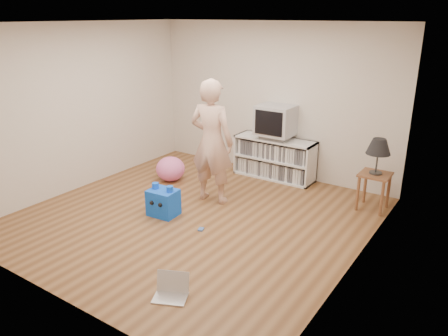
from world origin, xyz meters
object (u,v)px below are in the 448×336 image
media_unit (275,158)px  plush_pink (170,169)px  dvd_deck (275,137)px  plush_blue (163,202)px  side_table (374,182)px  laptop (172,290)px  table_lamp (379,147)px  crt_tv (276,120)px  person (212,142)px

media_unit → plush_pink: 1.81m
dvd_deck → plush_blue: 2.36m
media_unit → side_table: 1.85m
laptop → table_lamp: bearing=47.2°
table_lamp → side_table: bearing=0.0°
crt_tv → plush_blue: crt_tv is taller
plush_blue → dvd_deck: bearing=71.0°
media_unit → dvd_deck: size_ratio=3.11×
dvd_deck → table_lamp: 1.85m
media_unit → laptop: 3.70m
table_lamp → plush_blue: bearing=-142.2°
laptop → plush_pink: (-2.13, 2.48, 0.14)m
side_table → laptop: (-1.07, -3.23, -0.35)m
table_lamp → plush_pink: table_lamp is taller
person → plush_blue: bearing=63.9°
laptop → plush_blue: size_ratio=0.91×
table_lamp → laptop: (-1.07, -3.23, -0.88)m
plush_blue → plush_pink: 1.36m
dvd_deck → laptop: 3.74m
plush_blue → plush_pink: plush_blue is taller
media_unit → crt_tv: crt_tv is taller
crt_tv → side_table: (1.80, -0.37, -0.60)m
laptop → media_unit: bearing=77.0°
person → dvd_deck: bearing=-109.8°
media_unit → person: 1.58m
dvd_deck → laptop: size_ratio=1.08×
side_table → plush_blue: bearing=-142.2°
dvd_deck → laptop: bearing=-78.5°
media_unit → plush_pink: (-1.39, -1.14, -0.14)m
media_unit → crt_tv: (-0.00, -0.02, 0.67)m
side_table → dvd_deck: bearing=168.4°
side_table → table_lamp: size_ratio=1.07×
side_table → plush_blue: side_table is taller
laptop → dvd_deck: bearing=77.0°
side_table → plush_blue: (-2.39, -1.85, -0.22)m
media_unit → laptop: size_ratio=3.36×
crt_tv → side_table: size_ratio=1.09×
side_table → plush_pink: size_ratio=1.13×
dvd_deck → plush_blue: (-0.59, -2.22, -0.54)m
table_lamp → crt_tv: bearing=168.5°
side_table → table_lamp: (0.00, 0.00, 0.53)m
media_unit → dvd_deck: bearing=-90.0°
crt_tv → table_lamp: bearing=-11.5°
laptop → side_table: bearing=47.2°
plush_pink → media_unit: bearing=39.4°
table_lamp → plush_pink: size_ratio=1.05×
media_unit → side_table: (1.80, -0.39, 0.07)m
media_unit → plush_blue: bearing=-104.7°
media_unit → laptop: bearing=-78.5°
plush_blue → laptop: bearing=-50.4°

